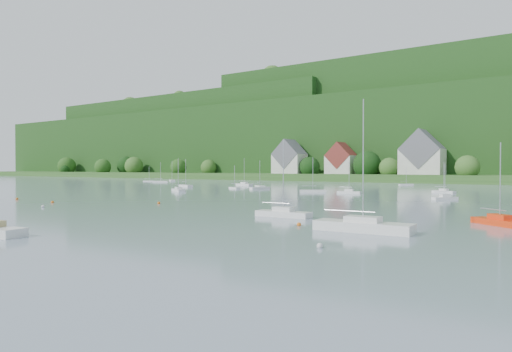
% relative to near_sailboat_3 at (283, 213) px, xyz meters
% --- Properties ---
extents(far_shore_strip, '(600.00, 60.00, 3.00)m').
position_rel_near_sailboat_3_xyz_m(far_shore_strip, '(-27.24, 155.36, 1.04)').
color(far_shore_strip, '#2B531F').
rests_on(far_shore_strip, ground).
extents(forested_ridge, '(620.00, 181.22, 69.89)m').
position_rel_near_sailboat_3_xyz_m(forested_ridge, '(-26.84, 223.93, 22.43)').
color(forested_ridge, '#133E14').
rests_on(forested_ridge, ground).
extents(village_building_0, '(14.00, 10.40, 16.00)m').
position_rel_near_sailboat_3_xyz_m(village_building_0, '(-82.24, 142.36, 9.05)').
color(village_building_0, beige).
rests_on(village_building_0, far_shore_strip).
extents(village_building_1, '(12.00, 9.36, 14.00)m').
position_rel_near_sailboat_3_xyz_m(village_building_1, '(-57.24, 144.36, 8.29)').
color(village_building_1, beige).
rests_on(village_building_1, far_shore_strip).
extents(village_building_2, '(16.00, 11.44, 18.00)m').
position_rel_near_sailboat_3_xyz_m(village_building_2, '(-22.24, 143.36, 9.81)').
color(village_building_2, beige).
rests_on(village_building_2, far_shore_strip).
extents(near_sailboat_3, '(6.60, 2.00, 8.85)m').
position_rel_near_sailboat_3_xyz_m(near_sailboat_3, '(0.00, 0.00, 0.00)').
color(near_sailboat_3, white).
rests_on(near_sailboat_3, ground).
extents(near_sailboat_4, '(8.68, 2.65, 11.63)m').
position_rel_near_sailboat_3_xyz_m(near_sailboat_4, '(12.15, -6.65, 0.09)').
color(near_sailboat_4, white).
rests_on(near_sailboat_4, ground).
extents(near_sailboat_5, '(5.70, 5.08, 8.08)m').
position_rel_near_sailboat_3_xyz_m(near_sailboat_5, '(21.51, 5.04, -0.02)').
color(near_sailboat_5, '#F1370E').
rests_on(near_sailboat_5, ground).
extents(mooring_buoy_0, '(0.46, 0.46, 0.46)m').
position_rel_near_sailboat_3_xyz_m(mooring_buoy_0, '(-41.29, -2.76, -0.46)').
color(mooring_buoy_0, orange).
rests_on(mooring_buoy_0, ground).
extents(mooring_buoy_1, '(0.44, 0.44, 0.44)m').
position_rel_near_sailboat_3_xyz_m(mooring_buoy_1, '(-34.71, -8.32, -0.46)').
color(mooring_buoy_1, silver).
rests_on(mooring_buoy_1, ground).
extents(mooring_buoy_2, '(0.43, 0.43, 0.43)m').
position_rel_near_sailboat_3_xyz_m(mooring_buoy_2, '(5.50, -6.20, -0.46)').
color(mooring_buoy_2, orange).
rests_on(mooring_buoy_2, ground).
extents(mooring_buoy_3, '(0.46, 0.46, 0.46)m').
position_rel_near_sailboat_3_xyz_m(mooring_buoy_3, '(-25.91, 5.53, -0.46)').
color(mooring_buoy_3, orange).
rests_on(mooring_buoy_3, ground).
extents(mooring_buoy_4, '(0.44, 0.44, 0.44)m').
position_rel_near_sailboat_3_xyz_m(mooring_buoy_4, '(12.73, -16.20, -0.46)').
color(mooring_buoy_4, silver).
rests_on(mooring_buoy_4, ground).
extents(mooring_buoy_5, '(0.48, 0.48, 0.48)m').
position_rel_near_sailboat_3_xyz_m(mooring_buoy_5, '(-53.79, -1.73, -0.46)').
color(mooring_buoy_5, orange).
rests_on(mooring_buoy_5, ground).
extents(far_sailboat_cluster, '(191.76, 73.29, 8.71)m').
position_rel_near_sailboat_3_xyz_m(far_sailboat_cluster, '(-24.45, 71.10, -0.09)').
color(far_sailboat_cluster, white).
rests_on(far_sailboat_cluster, ground).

